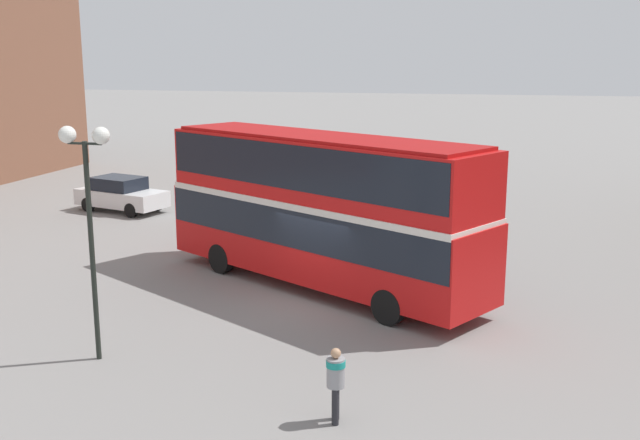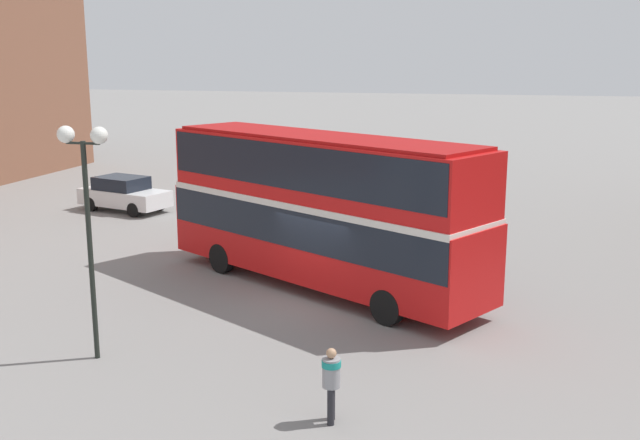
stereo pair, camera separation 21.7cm
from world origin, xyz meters
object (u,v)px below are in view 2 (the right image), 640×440
at_px(double_decker_bus, 320,201).
at_px(parked_car_kerb_near, 343,180).
at_px(pedestrian_foreground, 331,377).
at_px(street_lamp_twin_globe, 85,180).
at_px(parked_car_kerb_far, 124,194).

xyz_separation_m(double_decker_bus, parked_car_kerb_near, (-2.89, 15.53, -1.94)).
height_order(pedestrian_foreground, parked_car_kerb_near, pedestrian_foreground).
xyz_separation_m(pedestrian_foreground, street_lamp_twin_globe, (-6.16, 1.66, 3.35)).
distance_m(double_decker_bus, street_lamp_twin_globe, 7.88).
bearing_deg(parked_car_kerb_far, double_decker_bus, -22.24).
bearing_deg(pedestrian_foreground, double_decker_bus, -83.48).
relative_size(parked_car_kerb_near, street_lamp_twin_globe, 0.77).
distance_m(parked_car_kerb_far, street_lamp_twin_globe, 17.93).
relative_size(double_decker_bus, street_lamp_twin_globe, 2.02).
xyz_separation_m(pedestrian_foreground, parked_car_kerb_near, (-5.36, 23.96, -0.18)).
height_order(parked_car_kerb_far, street_lamp_twin_globe, street_lamp_twin_globe).
bearing_deg(street_lamp_twin_globe, pedestrian_foreground, -15.10).
relative_size(pedestrian_foreground, parked_car_kerb_far, 0.34).
distance_m(pedestrian_foreground, parked_car_kerb_near, 24.56).
bearing_deg(pedestrian_foreground, parked_car_kerb_far, -60.46).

